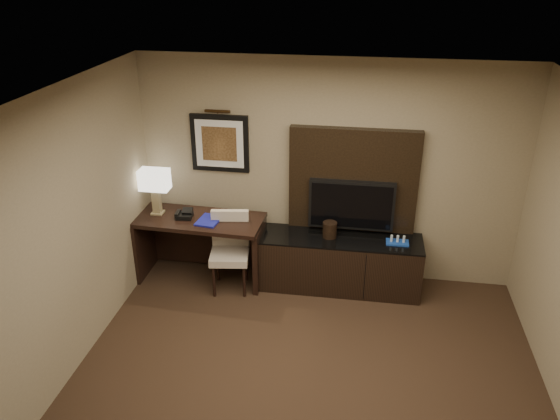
% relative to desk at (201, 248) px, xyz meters
% --- Properties ---
extents(floor, '(4.50, 5.00, 0.01)m').
position_rel_desk_xyz_m(floor, '(1.50, -2.10, -0.42)').
color(floor, black).
rests_on(floor, ground).
extents(ceiling, '(4.50, 5.00, 0.01)m').
position_rel_desk_xyz_m(ceiling, '(1.50, -2.10, 2.29)').
color(ceiling, silver).
rests_on(ceiling, wall_back).
extents(wall_back, '(4.50, 0.01, 2.70)m').
position_rel_desk_xyz_m(wall_back, '(1.50, 0.40, 0.94)').
color(wall_back, gray).
rests_on(wall_back, floor).
extents(wall_left, '(0.01, 5.00, 2.70)m').
position_rel_desk_xyz_m(wall_left, '(-0.75, -2.10, 0.94)').
color(wall_left, gray).
rests_on(wall_left, floor).
extents(desk, '(1.57, 0.73, 0.82)m').
position_rel_desk_xyz_m(desk, '(0.00, 0.00, 0.00)').
color(desk, black).
rests_on(desk, floor).
extents(credenza, '(1.95, 0.55, 0.67)m').
position_rel_desk_xyz_m(credenza, '(1.69, 0.05, -0.08)').
color(credenza, black).
rests_on(credenza, floor).
extents(tv_wall_panel, '(1.50, 0.12, 1.30)m').
position_rel_desk_xyz_m(tv_wall_panel, '(1.80, 0.34, 0.86)').
color(tv_wall_panel, black).
rests_on(tv_wall_panel, wall_back).
extents(tv, '(1.00, 0.08, 0.60)m').
position_rel_desk_xyz_m(tv, '(1.80, 0.24, 0.61)').
color(tv, black).
rests_on(tv, tv_wall_panel).
extents(artwork, '(0.70, 0.04, 0.70)m').
position_rel_desk_xyz_m(artwork, '(0.20, 0.38, 1.24)').
color(artwork, black).
rests_on(artwork, wall_back).
extents(picture_light, '(0.04, 0.04, 0.30)m').
position_rel_desk_xyz_m(picture_light, '(0.20, 0.34, 1.64)').
color(picture_light, '#3B2713').
rests_on(picture_light, wall_back).
extents(desk_chair, '(0.52, 0.57, 0.93)m').
position_rel_desk_xyz_m(desk_chair, '(0.41, -0.19, 0.05)').
color(desk_chair, beige).
rests_on(desk_chair, floor).
extents(table_lamp, '(0.41, 0.30, 0.59)m').
position_rel_desk_xyz_m(table_lamp, '(-0.53, 0.05, 0.71)').
color(table_lamp, '#9A8A60').
rests_on(table_lamp, desk).
extents(desk_phone, '(0.20, 0.19, 0.10)m').
position_rel_desk_xyz_m(desk_phone, '(-0.17, -0.01, 0.46)').
color(desk_phone, black).
rests_on(desk_phone, desk).
extents(blue_folder, '(0.29, 0.36, 0.02)m').
position_rel_desk_xyz_m(blue_folder, '(0.14, -0.06, 0.42)').
color(blue_folder, '#171B98').
rests_on(blue_folder, desk).
extents(book, '(0.16, 0.04, 0.22)m').
position_rel_desk_xyz_m(book, '(0.10, -0.03, 0.52)').
color(book, tan).
rests_on(book, desk).
extents(ice_bucket, '(0.18, 0.18, 0.19)m').
position_rel_desk_xyz_m(ice_bucket, '(1.57, 0.06, 0.35)').
color(ice_bucket, black).
rests_on(ice_bucket, credenza).
extents(minibar_tray, '(0.26, 0.15, 0.09)m').
position_rel_desk_xyz_m(minibar_tray, '(2.36, 0.03, 0.30)').
color(minibar_tray, '#1942A3').
rests_on(minibar_tray, credenza).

